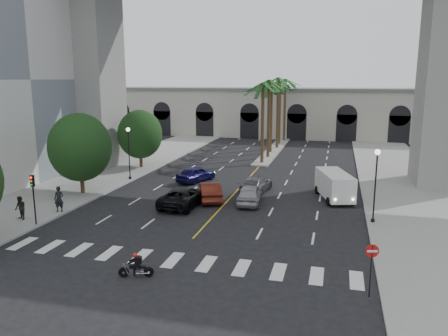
{
  "coord_description": "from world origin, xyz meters",
  "views": [
    {
      "loc": [
        8.68,
        -23.17,
        10.08
      ],
      "look_at": [
        1.04,
        6.0,
        3.9
      ],
      "focal_mm": 35.0,
      "sensor_mm": 36.0,
      "label": 1
    }
  ],
  "objects_px": {
    "traffic_signal_far": "(33,191)",
    "do_not_enter_sign": "(372,259)",
    "lamp_post_left_far": "(129,149)",
    "cargo_van": "(335,185)",
    "motorcycle_rider": "(137,266)",
    "pedestrian_b": "(20,208)",
    "lamp_post_right": "(376,180)",
    "car_b": "(210,191)",
    "car_e": "(196,174)",
    "car_d": "(256,184)",
    "car_c": "(184,196)",
    "pedestrian_a": "(59,199)",
    "car_a": "(250,194)"
  },
  "relations": [
    {
      "from": "motorcycle_rider",
      "to": "lamp_post_right",
      "type": "bearing_deg",
      "value": 27.98
    },
    {
      "from": "traffic_signal_far",
      "to": "car_e",
      "type": "distance_m",
      "value": 17.07
    },
    {
      "from": "car_a",
      "to": "pedestrian_a",
      "type": "height_order",
      "value": "pedestrian_a"
    },
    {
      "from": "car_d",
      "to": "cargo_van",
      "type": "xyz_separation_m",
      "value": [
        6.9,
        -0.67,
        0.56
      ]
    },
    {
      "from": "pedestrian_a",
      "to": "do_not_enter_sign",
      "type": "height_order",
      "value": "do_not_enter_sign"
    },
    {
      "from": "lamp_post_right",
      "to": "car_e",
      "type": "relative_size",
      "value": 1.17
    },
    {
      "from": "traffic_signal_far",
      "to": "car_d",
      "type": "height_order",
      "value": "traffic_signal_far"
    },
    {
      "from": "cargo_van",
      "to": "do_not_enter_sign",
      "type": "height_order",
      "value": "do_not_enter_sign"
    },
    {
      "from": "traffic_signal_far",
      "to": "do_not_enter_sign",
      "type": "bearing_deg",
      "value": -12.0
    },
    {
      "from": "motorcycle_rider",
      "to": "car_e",
      "type": "bearing_deg",
      "value": 84.09
    },
    {
      "from": "traffic_signal_far",
      "to": "pedestrian_b",
      "type": "distance_m",
      "value": 2.36
    },
    {
      "from": "motorcycle_rider",
      "to": "car_c",
      "type": "distance_m",
      "value": 12.97
    },
    {
      "from": "lamp_post_left_far",
      "to": "cargo_van",
      "type": "xyz_separation_m",
      "value": [
        20.05,
        -2.12,
        -1.93
      ]
    },
    {
      "from": "motorcycle_rider",
      "to": "car_c",
      "type": "height_order",
      "value": "car_c"
    },
    {
      "from": "car_e",
      "to": "pedestrian_a",
      "type": "height_order",
      "value": "pedestrian_a"
    },
    {
      "from": "car_e",
      "to": "car_b",
      "type": "bearing_deg",
      "value": 139.24
    },
    {
      "from": "lamp_post_right",
      "to": "car_b",
      "type": "height_order",
      "value": "lamp_post_right"
    },
    {
      "from": "traffic_signal_far",
      "to": "car_c",
      "type": "distance_m",
      "value": 11.16
    },
    {
      "from": "car_d",
      "to": "pedestrian_a",
      "type": "relative_size",
      "value": 2.56
    },
    {
      "from": "lamp_post_left_far",
      "to": "car_d",
      "type": "distance_m",
      "value": 13.46
    },
    {
      "from": "car_b",
      "to": "car_d",
      "type": "distance_m",
      "value": 4.82
    },
    {
      "from": "lamp_post_right",
      "to": "car_d",
      "type": "bearing_deg",
      "value": 145.81
    },
    {
      "from": "lamp_post_left_far",
      "to": "car_b",
      "type": "xyz_separation_m",
      "value": [
        9.9,
        -5.01,
        -2.43
      ]
    },
    {
      "from": "car_b",
      "to": "pedestrian_b",
      "type": "bearing_deg",
      "value": 15.96
    },
    {
      "from": "motorcycle_rider",
      "to": "pedestrian_b",
      "type": "relative_size",
      "value": 1.04
    },
    {
      "from": "motorcycle_rider",
      "to": "car_e",
      "type": "relative_size",
      "value": 0.39
    },
    {
      "from": "traffic_signal_far",
      "to": "car_b",
      "type": "relative_size",
      "value": 0.76
    },
    {
      "from": "car_c",
      "to": "cargo_van",
      "type": "height_order",
      "value": "cargo_van"
    },
    {
      "from": "lamp_post_left_far",
      "to": "car_a",
      "type": "height_order",
      "value": "lamp_post_left_far"
    },
    {
      "from": "lamp_post_right",
      "to": "car_e",
      "type": "height_order",
      "value": "lamp_post_right"
    },
    {
      "from": "pedestrian_a",
      "to": "cargo_van",
      "type": "bearing_deg",
      "value": 11.09
    },
    {
      "from": "car_d",
      "to": "car_e",
      "type": "xyz_separation_m",
      "value": [
        -6.53,
        2.63,
        0.05
      ]
    },
    {
      "from": "motorcycle_rider",
      "to": "lamp_post_left_far",
      "type": "bearing_deg",
      "value": 101.45
    },
    {
      "from": "pedestrian_a",
      "to": "pedestrian_b",
      "type": "bearing_deg",
      "value": -136.48
    },
    {
      "from": "car_a",
      "to": "lamp_post_left_far",
      "type": "bearing_deg",
      "value": -26.39
    },
    {
      "from": "lamp_post_left_far",
      "to": "pedestrian_a",
      "type": "bearing_deg",
      "value": -90.5
    },
    {
      "from": "motorcycle_rider",
      "to": "pedestrian_a",
      "type": "relative_size",
      "value": 0.91
    },
    {
      "from": "lamp_post_left_far",
      "to": "cargo_van",
      "type": "bearing_deg",
      "value": -6.02
    },
    {
      "from": "car_d",
      "to": "pedestrian_a",
      "type": "height_order",
      "value": "pedestrian_a"
    },
    {
      "from": "cargo_van",
      "to": "do_not_enter_sign",
      "type": "xyz_separation_m",
      "value": [
        1.85,
        -17.02,
        0.6
      ]
    },
    {
      "from": "car_e",
      "to": "pedestrian_a",
      "type": "distance_m",
      "value": 14.36
    },
    {
      "from": "car_c",
      "to": "cargo_van",
      "type": "distance_m",
      "value": 12.77
    },
    {
      "from": "car_d",
      "to": "pedestrian_b",
      "type": "xyz_separation_m",
      "value": [
        -14.77,
        -12.44,
        0.28
      ]
    },
    {
      "from": "lamp_post_right",
      "to": "motorcycle_rider",
      "type": "relative_size",
      "value": 3.0
    },
    {
      "from": "car_b",
      "to": "car_c",
      "type": "height_order",
      "value": "car_b"
    },
    {
      "from": "car_e",
      "to": "cargo_van",
      "type": "bearing_deg",
      "value": -172.48
    },
    {
      "from": "lamp_post_left_far",
      "to": "car_b",
      "type": "distance_m",
      "value": 11.36
    },
    {
      "from": "motorcycle_rider",
      "to": "pedestrian_b",
      "type": "distance_m",
      "value": 13.49
    },
    {
      "from": "motorcycle_rider",
      "to": "car_b",
      "type": "bearing_deg",
      "value": 75.88
    },
    {
      "from": "car_b",
      "to": "car_e",
      "type": "relative_size",
      "value": 1.05
    }
  ]
}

